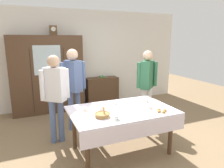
{
  "coord_description": "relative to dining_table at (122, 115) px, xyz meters",
  "views": [
    {
      "loc": [
        -1.42,
        -3.11,
        1.92
      ],
      "look_at": [
        0.0,
        0.2,
        1.12
      ],
      "focal_mm": 32.8,
      "sensor_mm": 36.0,
      "label": 1
    }
  ],
  "objects": [
    {
      "name": "ground_plane",
      "position": [
        0.0,
        0.24,
        -0.67
      ],
      "size": [
        12.0,
        12.0,
        0.0
      ],
      "primitive_type": "plane",
      "color": "#846B4C",
      "rests_on": "ground"
    },
    {
      "name": "back_wall",
      "position": [
        0.0,
        2.89,
        0.68
      ],
      "size": [
        6.4,
        0.1,
        2.7
      ],
      "primitive_type": "cube",
      "color": "silver",
      "rests_on": "ground"
    },
    {
      "name": "dining_table",
      "position": [
        0.0,
        0.0,
        0.0
      ],
      "size": [
        1.71,
        1.09,
        0.77
      ],
      "color": "#4C3321",
      "rests_on": "ground"
    },
    {
      "name": "wall_cabinet",
      "position": [
        -0.9,
        2.59,
        0.33
      ],
      "size": [
        1.8,
        0.46,
        2.0
      ],
      "color": "#4C3321",
      "rests_on": "ground"
    },
    {
      "name": "mantel_clock",
      "position": [
        -0.69,
        2.59,
        1.45
      ],
      "size": [
        0.18,
        0.11,
        0.24
      ],
      "color": "brown",
      "rests_on": "wall_cabinet"
    },
    {
      "name": "bookshelf_low",
      "position": [
        0.62,
        2.64,
        -0.27
      ],
      "size": [
        0.94,
        0.35,
        0.8
      ],
      "color": "#4C3321",
      "rests_on": "ground"
    },
    {
      "name": "book_stack",
      "position": [
        0.62,
        2.64,
        0.16
      ],
      "size": [
        0.16,
        0.2,
        0.05
      ],
      "color": "#B29333",
      "rests_on": "bookshelf_low"
    },
    {
      "name": "tea_cup_back_edge",
      "position": [
        0.6,
        0.22,
        0.12
      ],
      "size": [
        0.13,
        0.13,
        0.06
      ],
      "color": "white",
      "rests_on": "dining_table"
    },
    {
      "name": "tea_cup_center",
      "position": [
        -0.34,
        0.1,
        0.13
      ],
      "size": [
        0.13,
        0.13,
        0.06
      ],
      "color": "white",
      "rests_on": "dining_table"
    },
    {
      "name": "tea_cup_mid_right",
      "position": [
        0.46,
        -0.12,
        0.12
      ],
      "size": [
        0.13,
        0.13,
        0.06
      ],
      "color": "white",
      "rests_on": "dining_table"
    },
    {
      "name": "tea_cup_mid_left",
      "position": [
        -0.26,
        -0.34,
        0.13
      ],
      "size": [
        0.13,
        0.13,
        0.06
      ],
      "color": "silver",
      "rests_on": "dining_table"
    },
    {
      "name": "tea_cup_near_right",
      "position": [
        0.03,
        0.33,
        0.13
      ],
      "size": [
        0.13,
        0.13,
        0.06
      ],
      "color": "white",
      "rests_on": "dining_table"
    },
    {
      "name": "tea_cup_near_left",
      "position": [
        -0.58,
        0.21,
        0.13
      ],
      "size": [
        0.13,
        0.13,
        0.06
      ],
      "color": "white",
      "rests_on": "dining_table"
    },
    {
      "name": "bread_basket",
      "position": [
        -0.41,
        -0.16,
        0.13
      ],
      "size": [
        0.24,
        0.24,
        0.16
      ],
      "color": "#9E7542",
      "rests_on": "dining_table"
    },
    {
      "name": "pastry_plate",
      "position": [
        0.53,
        -0.35,
        0.11
      ],
      "size": [
        0.28,
        0.28,
        0.05
      ],
      "color": "white",
      "rests_on": "dining_table"
    },
    {
      "name": "spoon_far_right",
      "position": [
        -0.07,
        -0.33,
        0.1
      ],
      "size": [
        0.12,
        0.02,
        0.01
      ],
      "color": "silver",
      "rests_on": "dining_table"
    },
    {
      "name": "spoon_center",
      "position": [
        -0.1,
        0.03,
        0.1
      ],
      "size": [
        0.12,
        0.02,
        0.01
      ],
      "color": "silver",
      "rests_on": "dining_table"
    },
    {
      "name": "spoon_near_right",
      "position": [
        0.26,
        0.4,
        0.1
      ],
      "size": [
        0.12,
        0.02,
        0.01
      ],
      "color": "silver",
      "rests_on": "dining_table"
    },
    {
      "name": "person_behind_table_right",
      "position": [
        -0.96,
        0.81,
        0.33
      ],
      "size": [
        0.52,
        0.38,
        1.64
      ],
      "color": "slate",
      "rests_on": "ground"
    },
    {
      "name": "person_by_cabinet",
      "position": [
        -0.53,
        1.23,
        0.38
      ],
      "size": [
        0.52,
        0.41,
        1.72
      ],
      "color": "slate",
      "rests_on": "ground"
    },
    {
      "name": "person_near_right_end",
      "position": [
        1.06,
        0.93,
        0.35
      ],
      "size": [
        0.52,
        0.38,
        1.67
      ],
      "color": "silver",
      "rests_on": "ground"
    }
  ]
}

